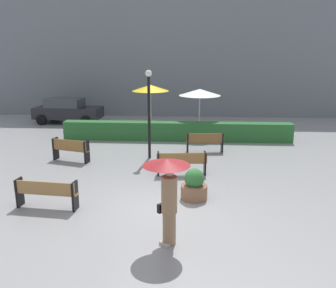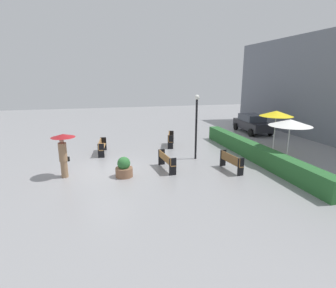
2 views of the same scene
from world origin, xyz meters
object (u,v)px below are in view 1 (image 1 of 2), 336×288
bench_far_left (70,148)px  patio_umbrella_yellow (151,88)px  lamp_post (149,105)px  patio_umbrella_white (200,92)px  parked_car (67,110)px  bench_near_left (46,192)px  planter_pot (194,186)px  bench_back_row (205,141)px  pedestrian_with_umbrella (168,187)px  bench_mid_center (182,161)px

bench_far_left → patio_umbrella_yellow: patio_umbrella_yellow is taller
lamp_post → patio_umbrella_white: 5.08m
bench_far_left → parked_car: (-2.84, 8.21, 0.26)m
bench_near_left → bench_far_left: size_ratio=1.13×
planter_pot → bench_back_row: bearing=84.3°
bench_far_left → lamp_post: (3.28, 0.69, 1.77)m
bench_near_left → patio_umbrella_white: size_ratio=0.75×
pedestrian_with_umbrella → patio_umbrella_yellow: 13.04m
bench_far_left → patio_umbrella_white: bearing=43.5°
bench_back_row → lamp_post: bearing=-156.9°
pedestrian_with_umbrella → lamp_post: lamp_post is taller
bench_back_row → patio_umbrella_white: patio_umbrella_white is taller
pedestrian_with_umbrella → bench_far_left: bearing=124.8°
bench_back_row → lamp_post: size_ratio=0.46×
planter_pot → lamp_post: 5.16m
lamp_post → patio_umbrella_white: size_ratio=1.49×
bench_near_left → bench_back_row: (4.92, 6.44, 0.02)m
bench_mid_center → parked_car: bearing=128.0°
lamp_post → patio_umbrella_yellow: (-0.54, 5.70, 0.13)m
bench_back_row → patio_umbrella_white: 3.97m
bench_near_left → bench_mid_center: size_ratio=1.01×
bench_near_left → bench_back_row: bearing=52.6°
bench_near_left → planter_pot: planter_pot is taller
bench_near_left → planter_pot: 4.49m
patio_umbrella_yellow → bench_near_left: bearing=-99.9°
planter_pot → patio_umbrella_white: bearing=87.8°
lamp_post → parked_car: bearing=129.1°
bench_mid_center → patio_umbrella_white: 7.02m
lamp_post → planter_pot: bearing=-66.7°
pedestrian_with_umbrella → planter_pot: size_ratio=2.14×
planter_pot → lamp_post: lamp_post is taller
bench_far_left → bench_mid_center: 4.96m
bench_near_left → parked_car: (-3.64, 12.92, 0.29)m
bench_mid_center → parked_car: 12.30m
planter_pot → patio_umbrella_white: 9.18m
lamp_post → parked_car: (-6.11, 7.52, -1.51)m
bench_near_left → bench_back_row: bench_back_row is taller
patio_umbrella_yellow → patio_umbrella_white: 3.01m
pedestrian_with_umbrella → bench_mid_center: bearing=87.5°
patio_umbrella_white → pedestrian_with_umbrella: bearing=-94.9°
bench_near_left → pedestrian_with_umbrella: pedestrian_with_umbrella is taller
pedestrian_with_umbrella → planter_pot: (0.66, 2.78, -1.03)m
bench_back_row → parked_car: parked_car is taller
bench_far_left → bench_back_row: (5.72, 1.73, -0.02)m
planter_pot → patio_umbrella_yellow: (-2.44, 10.10, 2.03)m
bench_near_left → patio_umbrella_yellow: patio_umbrella_yellow is taller
bench_far_left → pedestrian_with_umbrella: bearing=-55.2°
bench_mid_center → lamp_post: bearing=123.8°
planter_pot → patio_umbrella_yellow: size_ratio=0.38×
lamp_post → patio_umbrella_white: (2.25, 4.56, 0.03)m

